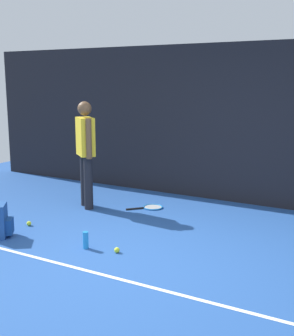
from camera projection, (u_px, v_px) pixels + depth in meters
name	position (u px, v px, depth m)	size (l,w,h in m)	color
ground_plane	(130.00, 259.00, 5.10)	(12.00, 12.00, 0.00)	#234C93
back_fence	(224.00, 124.00, 7.41)	(10.00, 0.10, 2.63)	black
court_line	(105.00, 275.00, 4.68)	(9.00, 0.05, 0.00)	white
tennis_player	(86.00, 148.00, 7.03)	(0.45, 0.42, 1.70)	black
tennis_racket	(151.00, 207.00, 7.15)	(0.55, 0.57, 0.03)	black
backpack	(0.00, 221.00, 5.80)	(0.38, 0.38, 0.44)	#1E478C
tennis_ball_near_player	(117.00, 250.00, 5.29)	(0.07, 0.07, 0.07)	#CCE033
tennis_ball_by_fence	(29.00, 223.00, 6.27)	(0.07, 0.07, 0.07)	#CCE033
water_bottle	(86.00, 240.00, 5.41)	(0.07, 0.07, 0.21)	#268CD8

